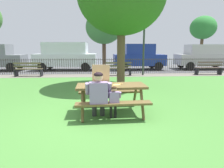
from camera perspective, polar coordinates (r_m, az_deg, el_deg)
ground at (r=6.70m, az=-4.90°, el=-4.10°), size 28.00×11.87×0.02m
cobblestone_walkway at (r=11.83m, az=-4.40°, el=2.60°), size 28.00×1.40×0.01m
street_asphalt at (r=15.53m, az=-4.25°, el=4.63°), size 28.00×6.05×0.01m
picnic_table_foreground at (r=4.98m, az=-0.23°, el=-2.21°), size 1.85×1.54×0.79m
pizza_box_open at (r=4.92m, az=-3.26°, el=0.84°), size 0.49×0.55×0.52m
pizza_slice_on_table at (r=5.01m, az=1.72°, el=-0.02°), size 0.29×0.26×0.02m
adult_at_table at (r=4.46m, az=-4.10°, el=-3.03°), size 0.62×0.60×1.19m
child_at_table at (r=4.49m, az=0.58°, el=-4.78°), size 0.34×0.33×0.85m
iron_fence_streetside at (r=12.46m, az=-4.40°, el=5.46°), size 22.72×0.03×1.02m
park_bench_left at (r=12.40m, az=-23.98°, el=4.03°), size 1.62×0.53×0.85m
park_bench_center at (r=11.69m, az=1.90°, el=4.60°), size 1.62×0.55×0.85m
park_bench_right at (r=13.55m, az=27.22°, el=4.28°), size 1.61×0.49×0.85m
lamp_post_walkway at (r=12.01m, az=9.70°, el=14.80°), size 0.28×0.28×4.19m
parked_car_center at (r=14.89m, az=-13.75°, el=8.33°), size 4.69×2.15×2.08m
parked_car_right at (r=14.98m, az=8.17°, el=8.22°), size 3.94×1.91×1.98m
parked_car_far_right at (r=16.87m, az=26.14°, el=7.50°), size 4.46×2.04×1.94m
far_tree_midleft at (r=19.15m, az=-2.47°, el=16.69°), size 3.54×3.54×5.21m
far_tree_center at (r=21.81m, az=25.86°, el=15.02°), size 2.54×2.54×4.81m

